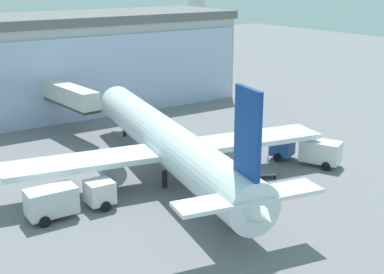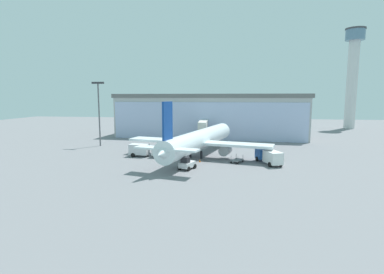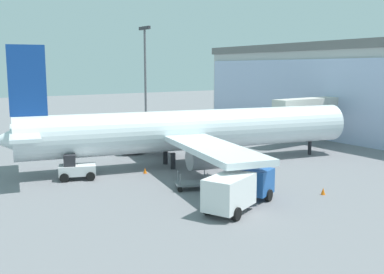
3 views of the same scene
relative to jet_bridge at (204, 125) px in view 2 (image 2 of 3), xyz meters
name	(u,v)px [view 2 (image 2 of 3)]	position (x,y,z in m)	size (l,w,h in m)	color
ground	(193,161)	(0.80, -26.19, -4.67)	(240.00, 240.00, 0.00)	slate
terminal_building	(210,116)	(0.79, 11.07, 2.10)	(60.17, 18.57, 13.55)	#B0B0B0
jet_bridge	(204,125)	(0.00, 0.00, 0.00)	(2.91, 14.16, 6.05)	beige
control_tower	(353,71)	(54.15, 44.42, 18.18)	(7.41, 7.41, 38.99)	silver
apron_light_mast	(99,108)	(-25.76, -11.02, 5.23)	(3.20, 0.40, 16.42)	#59595E
airplane	(199,140)	(1.39, -20.98, -1.09)	(31.16, 38.07, 11.92)	white
catering_truck	(145,150)	(-9.97, -22.98, -3.21)	(7.42, 2.87, 2.65)	silver
fuel_truck	(269,156)	(15.40, -26.26, -3.21)	(4.80, 7.59, 2.65)	#2659A5
baggage_cart	(237,160)	(9.37, -26.05, -4.17)	(2.66, 3.22, 1.50)	slate
pushback_tug	(187,164)	(0.61, -32.72, -3.70)	(3.10, 3.63, 2.30)	silver
safety_cone_nose	(200,161)	(2.18, -26.55, -4.40)	(0.36, 0.36, 0.55)	orange
safety_cone_wingtip	(271,155)	(16.53, -18.45, -4.40)	(0.36, 0.36, 0.55)	orange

